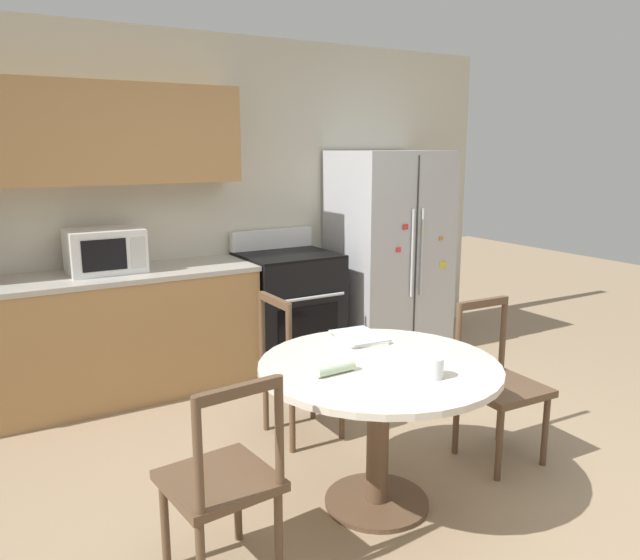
% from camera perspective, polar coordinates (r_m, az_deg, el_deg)
% --- Properties ---
extents(ground_plane, '(14.00, 14.00, 0.00)m').
position_cam_1_polar(ground_plane, '(3.30, 10.29, -20.20)').
color(ground_plane, '#9E8466').
extents(back_wall, '(5.20, 0.44, 2.60)m').
position_cam_1_polar(back_wall, '(4.93, -12.23, 8.28)').
color(back_wall, beige).
rests_on(back_wall, ground_plane).
extents(kitchen_counter, '(2.25, 0.64, 0.90)m').
position_cam_1_polar(kitchen_counter, '(4.62, -19.75, -5.02)').
color(kitchen_counter, '#AD7F4C').
rests_on(kitchen_counter, ground_plane).
extents(refrigerator, '(0.91, 0.76, 1.72)m').
position_cam_1_polar(refrigerator, '(5.46, 6.30, 2.61)').
color(refrigerator, '#B2B5BA').
rests_on(refrigerator, ground_plane).
extents(oven_range, '(0.73, 0.68, 1.08)m').
position_cam_1_polar(oven_range, '(5.07, -2.89, -2.60)').
color(oven_range, black).
rests_on(oven_range, ground_plane).
extents(microwave, '(0.50, 0.38, 0.30)m').
position_cam_1_polar(microwave, '(4.56, -19.06, 2.56)').
color(microwave, white).
rests_on(microwave, kitchen_counter).
extents(dining_table, '(1.16, 1.16, 0.74)m').
position_cam_1_polar(dining_table, '(3.07, 5.39, -10.24)').
color(dining_table, beige).
rests_on(dining_table, ground_plane).
extents(dining_chair_far, '(0.42, 0.42, 0.90)m').
position_cam_1_polar(dining_chair_far, '(3.82, -1.95, -8.09)').
color(dining_chair_far, brown).
rests_on(dining_chair_far, ground_plane).
extents(dining_chair_left, '(0.46, 0.46, 0.90)m').
position_cam_1_polar(dining_chair_left, '(2.66, -8.90, -17.83)').
color(dining_chair_left, brown).
rests_on(dining_chair_left, ground_plane).
extents(dining_chair_right, '(0.44, 0.44, 0.90)m').
position_cam_1_polar(dining_chair_right, '(3.70, 16.01, -9.27)').
color(dining_chair_right, brown).
rests_on(dining_chair_right, ground_plane).
extents(candle_glass, '(0.09, 0.09, 0.09)m').
position_cam_1_polar(candle_glass, '(2.86, 10.30, -8.01)').
color(candle_glass, silver).
rests_on(candle_glass, dining_table).
extents(folded_napkin, '(0.20, 0.06, 0.05)m').
position_cam_1_polar(folded_napkin, '(2.86, 1.39, -8.07)').
color(folded_napkin, beige).
rests_on(folded_napkin, dining_table).
extents(mail_stack, '(0.29, 0.35, 0.02)m').
position_cam_1_polar(mail_stack, '(3.37, 3.60, -5.21)').
color(mail_stack, white).
rests_on(mail_stack, dining_table).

